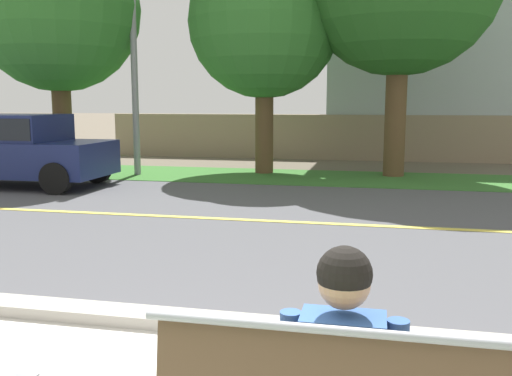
# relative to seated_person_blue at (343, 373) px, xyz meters

# --- Properties ---
(ground_plane) EXTENTS (140.00, 140.00, 0.00)m
(ground_plane) POSITION_rel_seated_person_blue_xyz_m (-1.14, 7.50, -0.68)
(ground_plane) COLOR #665B4C
(curb_edge) EXTENTS (44.00, 0.30, 0.11)m
(curb_edge) POSITION_rel_seated_person_blue_xyz_m (-1.14, 1.85, -0.62)
(curb_edge) COLOR #ADA89E
(curb_edge) RESTS_ON ground_plane
(street_asphalt) EXTENTS (52.00, 8.00, 0.01)m
(street_asphalt) POSITION_rel_seated_person_blue_xyz_m (-1.14, 6.00, -0.67)
(street_asphalt) COLOR #515156
(street_asphalt) RESTS_ON ground_plane
(road_centre_line) EXTENTS (48.00, 0.14, 0.01)m
(road_centre_line) POSITION_rel_seated_person_blue_xyz_m (-1.14, 6.00, -0.67)
(road_centre_line) COLOR #E0CC4C
(road_centre_line) RESTS_ON ground_plane
(far_verge_grass) EXTENTS (48.00, 2.80, 0.02)m
(far_verge_grass) POSITION_rel_seated_person_blue_xyz_m (-1.14, 11.09, -0.67)
(far_verge_grass) COLOR #38702D
(far_verge_grass) RESTS_ON ground_plane
(seated_person_blue) EXTENTS (0.52, 0.68, 1.25)m
(seated_person_blue) POSITION_rel_seated_person_blue_xyz_m (0.00, 0.00, 0.00)
(seated_person_blue) COLOR black
(seated_person_blue) RESTS_ON ground_plane
(car_navy_near) EXTENTS (4.30, 1.86, 1.54)m
(car_navy_near) POSITION_rel_seated_person_blue_xyz_m (-7.63, 8.40, 0.18)
(car_navy_near) COLOR navy
(car_navy_near) RESTS_ON ground_plane
(streetlamp) EXTENTS (0.24, 2.10, 6.59)m
(streetlamp) POSITION_rel_seated_person_blue_xyz_m (-5.71, 10.91, 3.12)
(streetlamp) COLOR gray
(streetlamp) RESTS_ON ground_plane
(shade_tree_left) EXTENTS (3.75, 3.75, 6.19)m
(shade_tree_left) POSITION_rel_seated_person_blue_xyz_m (-2.59, 11.63, 3.35)
(shade_tree_left) COLOR brown
(shade_tree_left) RESTS_ON ground_plane
(garden_wall) EXTENTS (13.00, 0.36, 1.40)m
(garden_wall) POSITION_rel_seated_person_blue_xyz_m (-2.05, 15.49, 0.02)
(garden_wall) COLOR gray
(garden_wall) RESTS_ON ground_plane
(house_across_street) EXTENTS (9.83, 6.91, 7.31)m
(house_across_street) POSITION_rel_seated_person_blue_xyz_m (3.05, 18.69, 3.02)
(house_across_street) COLOR #A3ADB2
(house_across_street) RESTS_ON ground_plane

